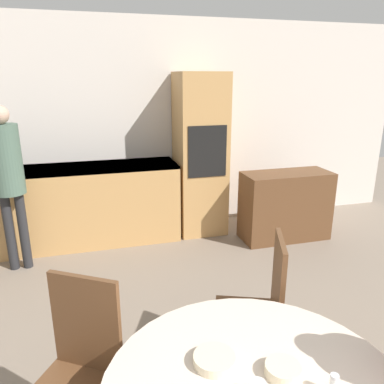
# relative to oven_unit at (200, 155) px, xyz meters

# --- Properties ---
(wall_back) EXTENTS (7.04, 0.05, 2.60)m
(wall_back) POSITION_rel_oven_unit_xyz_m (-0.55, 0.34, 0.31)
(wall_back) COLOR silver
(wall_back) RESTS_ON ground_plane
(kitchen_counter) EXTENTS (2.89, 0.60, 0.93)m
(kitchen_counter) POSITION_rel_oven_unit_xyz_m (-1.77, -0.01, -0.51)
(kitchen_counter) COLOR tan
(kitchen_counter) RESTS_ON ground_plane
(oven_unit) EXTENTS (0.58, 0.59, 1.97)m
(oven_unit) POSITION_rel_oven_unit_xyz_m (0.00, 0.00, 0.00)
(oven_unit) COLOR tan
(oven_unit) RESTS_ON ground_plane
(sideboard) EXTENTS (1.06, 0.45, 0.83)m
(sideboard) POSITION_rel_oven_unit_xyz_m (0.92, -0.53, -0.57)
(sideboard) COLOR brown
(sideboard) RESTS_ON ground_plane
(chair_far_left) EXTENTS (0.55, 0.55, 0.99)m
(chair_far_left) POSITION_rel_oven_unit_xyz_m (-1.45, -2.74, -0.43)
(chair_far_left) COLOR brown
(chair_far_left) RESTS_ON ground_plane
(chair_far_right) EXTENTS (0.52, 0.52, 0.99)m
(chair_far_right) POSITION_rel_oven_unit_xyz_m (-0.35, -2.52, -0.43)
(chair_far_right) COLOR brown
(chair_far_right) RESTS_ON ground_plane
(person_standing) EXTENTS (0.29, 0.29, 1.67)m
(person_standing) POSITION_rel_oven_unit_xyz_m (-2.09, -0.49, 0.06)
(person_standing) COLOR #262628
(person_standing) RESTS_ON ground_plane
(bowl_near) EXTENTS (0.15, 0.15, 0.05)m
(bowl_near) POSITION_rel_oven_unit_xyz_m (-0.63, -3.26, -0.21)
(bowl_near) COLOR beige
(bowl_near) RESTS_ON dining_table
(bowl_centre) EXTENTS (0.18, 0.18, 0.04)m
(bowl_centre) POSITION_rel_oven_unit_xyz_m (-0.88, -3.13, -0.21)
(bowl_centre) COLOR beige
(bowl_centre) RESTS_ON dining_table
(salt_shaker) EXTENTS (0.03, 0.03, 0.09)m
(salt_shaker) POSITION_rel_oven_unit_xyz_m (-0.49, -3.40, -0.19)
(salt_shaker) COLOR white
(salt_shaker) RESTS_ON dining_table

